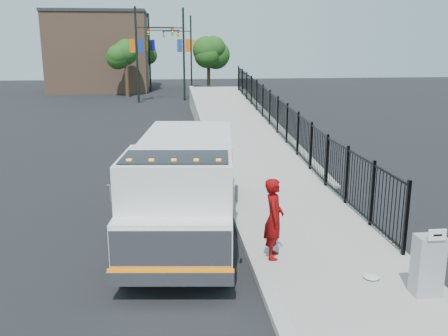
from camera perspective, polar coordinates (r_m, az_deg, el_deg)
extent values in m
plane|color=black|center=(13.62, 2.25, -7.61)|extent=(120.00, 120.00, 0.00)
cube|color=#9E998E|center=(12.26, 12.79, -10.23)|extent=(3.55, 12.00, 0.12)
cube|color=#ADAAA3|center=(11.78, 3.75, -10.81)|extent=(0.30, 12.00, 0.16)
cube|color=#9E998E|center=(29.23, 1.63, 4.18)|extent=(3.95, 24.06, 3.19)
cube|color=black|center=(25.45, 6.11, 4.68)|extent=(0.10, 28.00, 1.80)
cube|color=black|center=(13.88, -4.36, -4.72)|extent=(1.81, 7.12, 0.23)
cube|color=white|center=(11.30, -5.32, -3.64)|extent=(2.67, 2.54, 2.07)
cube|color=white|center=(10.26, -5.90, -8.61)|extent=(2.50, 0.99, 1.04)
cube|color=silver|center=(9.91, -6.12, -9.46)|extent=(2.38, 0.35, 0.88)
cube|color=silver|center=(10.06, -6.09, -12.36)|extent=(2.49, 0.46, 0.29)
cube|color=orange|center=(9.99, -6.11, -11.56)|extent=(2.48, 0.33, 0.06)
cube|color=black|center=(10.87, -5.52, -0.94)|extent=(2.42, 1.59, 0.88)
cube|color=white|center=(14.88, -4.06, 0.74)|extent=(2.95, 4.60, 1.76)
cube|color=silver|center=(10.38, -13.03, -2.86)|extent=(0.07, 0.07, 0.36)
cube|color=silver|center=(10.12, 1.42, -2.93)|extent=(0.07, 0.07, 0.36)
cube|color=orange|center=(10.55, -10.80, 0.84)|extent=(0.11, 0.09, 0.06)
cube|color=orange|center=(10.47, -8.30, 0.85)|extent=(0.11, 0.09, 0.06)
cube|color=orange|center=(10.42, -5.76, 0.86)|extent=(0.11, 0.09, 0.06)
cube|color=orange|center=(10.38, -3.19, 0.86)|extent=(0.11, 0.09, 0.06)
cube|color=orange|center=(10.37, -0.62, 0.86)|extent=(0.11, 0.09, 0.06)
cylinder|color=black|center=(11.16, -11.19, -10.06)|extent=(0.44, 1.07, 1.04)
cylinder|color=black|center=(10.96, 0.23, -10.24)|extent=(0.44, 1.07, 1.04)
cylinder|color=black|center=(15.87, -7.77, -2.57)|extent=(0.44, 1.07, 1.04)
cylinder|color=black|center=(15.73, 0.12, -2.59)|extent=(0.44, 1.07, 1.04)
cylinder|color=black|center=(16.95, -7.27, -1.47)|extent=(0.44, 1.07, 1.04)
cylinder|color=black|center=(16.82, 0.10, -1.47)|extent=(0.44, 1.07, 1.04)
imported|color=#6F0607|center=(11.68, 5.72, -5.76)|extent=(0.60, 0.79, 1.92)
cube|color=gray|center=(10.87, 22.24, -10.26)|extent=(0.55, 0.40, 1.25)
cube|color=white|center=(10.43, 23.19, -7.04)|extent=(0.35, 0.04, 0.22)
ellipsoid|color=silver|center=(11.41, 16.51, -11.80)|extent=(0.37, 0.37, 0.09)
cylinder|color=black|center=(44.00, -9.93, 12.56)|extent=(0.18, 0.18, 8.00)
cube|color=black|center=(43.95, -7.90, 15.63)|extent=(3.20, 0.08, 0.08)
cube|color=black|center=(43.94, -5.93, 15.23)|extent=(0.18, 0.22, 0.60)
cube|color=navy|center=(43.97, -9.50, 13.62)|extent=(0.45, 0.04, 1.10)
cube|color=#E15F08|center=(44.01, -10.44, 13.58)|extent=(0.45, 0.04, 1.10)
cylinder|color=black|center=(45.18, -4.61, 12.75)|extent=(0.18, 0.18, 8.00)
cube|color=black|center=(45.16, -6.78, 15.62)|extent=(3.20, 0.08, 0.08)
cube|color=black|center=(45.17, -8.66, 15.12)|extent=(0.18, 0.22, 0.60)
cube|color=#E75B0C|center=(45.18, -4.18, 13.78)|extent=(0.45, 0.04, 1.10)
cube|color=navy|center=(45.15, -5.09, 13.76)|extent=(0.45, 0.04, 1.10)
cylinder|color=black|center=(54.13, -8.51, 12.87)|extent=(0.18, 0.18, 8.00)
cube|color=black|center=(54.11, -6.84, 15.35)|extent=(3.20, 0.08, 0.08)
cube|color=black|center=(54.12, -5.25, 15.02)|extent=(0.18, 0.22, 0.60)
cube|color=#0C0A72|center=(54.11, -8.16, 13.72)|extent=(0.45, 0.04, 1.10)
cube|color=yellow|center=(54.14, -8.92, 13.70)|extent=(0.45, 0.04, 1.10)
cylinder|color=black|center=(58.09, -3.78, 13.06)|extent=(0.18, 0.18, 8.00)
cube|color=black|center=(58.04, -5.45, 15.30)|extent=(3.20, 0.08, 0.08)
cube|color=black|center=(58.02, -6.91, 14.92)|extent=(0.18, 0.22, 0.60)
cube|color=gold|center=(58.10, -3.44, 13.85)|extent=(0.45, 0.04, 1.10)
cube|color=#223E93|center=(58.06, -4.15, 13.84)|extent=(0.45, 0.04, 1.10)
cylinder|color=#382314|center=(48.97, -11.03, 9.83)|extent=(0.36, 0.36, 3.20)
sphere|color=#194714|center=(48.86, -11.16, 12.64)|extent=(2.40, 2.40, 2.40)
cylinder|color=#382314|center=(53.05, -1.76, 10.39)|extent=(0.36, 0.36, 3.20)
sphere|color=#194714|center=(52.95, -1.78, 12.98)|extent=(2.73, 2.73, 2.73)
cylinder|color=#382314|center=(61.17, -8.98, 10.72)|extent=(0.36, 0.36, 3.20)
sphere|color=#194714|center=(61.08, -9.07, 12.97)|extent=(2.60, 2.60, 2.60)
cube|color=#8C664C|center=(56.95, -13.95, 12.67)|extent=(10.00, 10.00, 8.00)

